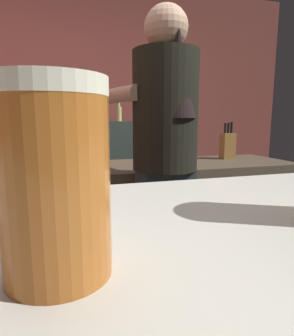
# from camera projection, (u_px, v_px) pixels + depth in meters

# --- Properties ---
(wall_back) EXTENTS (5.20, 0.10, 2.70)m
(wall_back) POSITION_uv_depth(u_px,v_px,m) (80.00, 105.00, 3.29)
(wall_back) COLOR brown
(wall_back) RESTS_ON ground
(prep_counter) EXTENTS (2.10, 0.60, 0.88)m
(prep_counter) POSITION_uv_depth(u_px,v_px,m) (148.00, 225.00, 2.06)
(prep_counter) COLOR brown
(prep_counter) RESTS_ON ground
(back_shelf) EXTENTS (0.80, 0.36, 1.17)m
(back_shelf) POSITION_uv_depth(u_px,v_px,m) (95.00, 174.00, 3.19)
(back_shelf) COLOR #313F38
(back_shelf) RESTS_ON ground
(bartender) EXTENTS (0.49, 0.55, 1.75)m
(bartender) POSITION_uv_depth(u_px,v_px,m) (165.00, 153.00, 1.52)
(bartender) COLOR #2A363B
(bartender) RESTS_ON ground
(knife_block) EXTENTS (0.10, 0.08, 0.29)m
(knife_block) POSITION_uv_depth(u_px,v_px,m) (228.00, 145.00, 2.25)
(knife_block) COLOR olive
(knife_block) RESTS_ON prep_counter
(mixing_bowl) EXTENTS (0.17, 0.17, 0.05)m
(mixing_bowl) POSITION_uv_depth(u_px,v_px,m) (74.00, 164.00, 1.86)
(mixing_bowl) COLOR slate
(mixing_bowl) RESTS_ON prep_counter
(chefs_knife) EXTENTS (0.24, 0.10, 0.01)m
(chefs_knife) POSITION_uv_depth(u_px,v_px,m) (183.00, 163.00, 2.00)
(chefs_knife) COLOR silver
(chefs_knife) RESTS_ON prep_counter
(pint_glass_far) EXTENTS (0.07, 0.07, 0.13)m
(pint_glass_far) POSITION_uv_depth(u_px,v_px,m) (55.00, 180.00, 0.19)
(pint_glass_far) COLOR #B36325
(pint_glass_far) RESTS_ON bar_counter
(bottle_olive_oil) EXTENTS (0.06, 0.06, 0.18)m
(bottle_olive_oil) POSITION_uv_depth(u_px,v_px,m) (72.00, 115.00, 3.10)
(bottle_olive_oil) COLOR red
(bottle_olive_oil) RESTS_ON back_shelf
(bottle_soy) EXTENTS (0.06, 0.06, 0.22)m
(bottle_soy) POSITION_uv_depth(u_px,v_px,m) (63.00, 113.00, 2.91)
(bottle_soy) COLOR black
(bottle_soy) RESTS_ON back_shelf
(bottle_vinegar) EXTENTS (0.05, 0.05, 0.19)m
(bottle_vinegar) POSITION_uv_depth(u_px,v_px,m) (83.00, 114.00, 2.96)
(bottle_vinegar) COLOR #478335
(bottle_vinegar) RESTS_ON back_shelf
(bottle_hot_sauce) EXTENTS (0.06, 0.06, 0.22)m
(bottle_hot_sauce) POSITION_uv_depth(u_px,v_px,m) (119.00, 113.00, 3.06)
(bottle_hot_sauce) COLOR #CBCB78
(bottle_hot_sauce) RESTS_ON back_shelf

